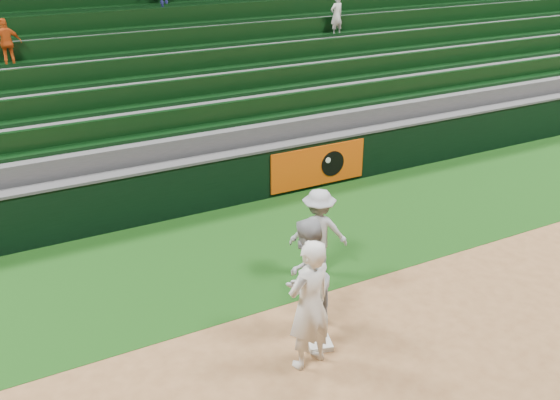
{
  "coord_description": "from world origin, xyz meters",
  "views": [
    {
      "loc": [
        -4.49,
        -7.08,
        6.12
      ],
      "look_at": [
        0.5,
        2.3,
        1.3
      ],
      "focal_mm": 40.0,
      "sensor_mm": 36.0,
      "label": 1
    }
  ],
  "objects_px": {
    "base_coach": "(319,231)",
    "baserunner": "(306,277)",
    "first_baseman": "(309,305)",
    "first_base": "(319,343)"
  },
  "relations": [
    {
      "from": "first_base",
      "to": "base_coach",
      "type": "relative_size",
      "value": 0.22
    },
    {
      "from": "first_baseman",
      "to": "base_coach",
      "type": "bearing_deg",
      "value": -135.4
    },
    {
      "from": "first_baseman",
      "to": "base_coach",
      "type": "height_order",
      "value": "first_baseman"
    },
    {
      "from": "base_coach",
      "to": "first_base",
      "type": "bearing_deg",
      "value": 88.91
    },
    {
      "from": "base_coach",
      "to": "baserunner",
      "type": "bearing_deg",
      "value": 81.82
    },
    {
      "from": "first_baseman",
      "to": "base_coach",
      "type": "xyz_separation_m",
      "value": [
        1.52,
        2.24,
        -0.2
      ]
    },
    {
      "from": "first_baseman",
      "to": "first_base",
      "type": "bearing_deg",
      "value": -154.22
    },
    {
      "from": "first_baseman",
      "to": "baserunner",
      "type": "height_order",
      "value": "first_baseman"
    },
    {
      "from": "first_base",
      "to": "first_baseman",
      "type": "height_order",
      "value": "first_baseman"
    },
    {
      "from": "first_base",
      "to": "base_coach",
      "type": "bearing_deg",
      "value": 59.54
    }
  ]
}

